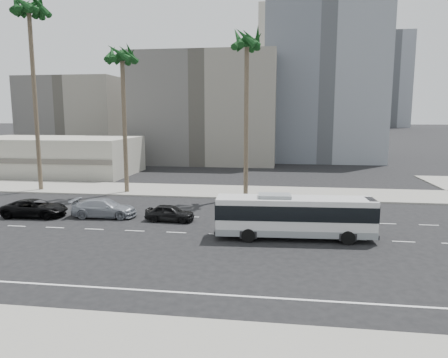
% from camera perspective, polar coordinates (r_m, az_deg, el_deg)
% --- Properties ---
extents(ground, '(700.00, 700.00, 0.00)m').
position_cam_1_polar(ground, '(28.16, 5.41, -7.85)').
color(ground, black).
rests_on(ground, ground).
extents(sidewalk_north, '(120.00, 7.00, 0.15)m').
position_cam_1_polar(sidewalk_north, '(43.22, 6.38, -1.88)').
color(sidewalk_north, gray).
rests_on(sidewalk_north, ground).
extents(commercial_low, '(22.00, 12.16, 5.00)m').
position_cam_1_polar(commercial_low, '(61.68, -22.37, 2.99)').
color(commercial_low, '#A9A596').
rests_on(commercial_low, ground).
extents(midrise_beige_west, '(24.00, 18.00, 18.00)m').
position_cam_1_polar(midrise_beige_west, '(73.16, -2.36, 9.55)').
color(midrise_beige_west, '#605D59').
rests_on(midrise_beige_west, ground).
extents(midrise_gray_center, '(20.00, 20.00, 26.00)m').
position_cam_1_polar(midrise_gray_center, '(79.41, 13.27, 12.16)').
color(midrise_gray_center, slate).
rests_on(midrise_gray_center, ground).
extents(midrise_beige_far, '(18.00, 16.00, 15.00)m').
position_cam_1_polar(midrise_beige_far, '(86.34, -19.12, 7.97)').
color(midrise_beige_far, '#605D59').
rests_on(midrise_beige_far, ground).
extents(civic_tower, '(42.00, 42.00, 129.00)m').
position_cam_1_polar(civic_tower, '(278.68, 7.59, 15.09)').
color(civic_tower, beige).
rests_on(civic_tower, ground).
extents(highrise_right, '(26.00, 26.00, 70.00)m').
position_cam_1_polar(highrise_right, '(262.06, 18.20, 14.29)').
color(highrise_right, slate).
rests_on(highrise_right, ground).
extents(highrise_far, '(22.00, 22.00, 60.00)m').
position_cam_1_polar(highrise_far, '(295.92, 22.00, 12.45)').
color(highrise_far, slate).
rests_on(highrise_far, ground).
extents(city_bus, '(10.36, 2.88, 2.94)m').
position_cam_1_polar(city_bus, '(27.55, 9.68, -4.98)').
color(city_bus, silver).
rests_on(city_bus, ground).
extents(car_a, '(1.73, 3.84, 1.28)m').
position_cam_1_polar(car_a, '(32.04, -7.47, -4.64)').
color(car_a, black).
rests_on(car_a, ground).
extents(car_b, '(2.41, 5.21, 1.48)m').
position_cam_1_polar(car_b, '(34.31, -16.16, -3.85)').
color(car_b, gray).
rests_on(car_b, ground).
extents(car_c, '(2.61, 5.14, 1.39)m').
position_cam_1_polar(car_c, '(36.38, -24.59, -3.67)').
color(car_c, black).
rests_on(car_c, ground).
extents(palm_near, '(4.76, 4.76, 16.05)m').
position_cam_1_polar(palm_near, '(40.80, 3.17, 17.95)').
color(palm_near, brown).
rests_on(palm_near, ground).
extents(palm_mid, '(4.88, 4.88, 15.08)m').
position_cam_1_polar(palm_mid, '(43.96, -13.87, 15.78)').
color(palm_mid, brown).
rests_on(palm_mid, ground).
extents(palm_far, '(5.88, 5.88, 20.16)m').
position_cam_1_polar(palm_far, '(49.10, -25.30, 20.07)').
color(palm_far, brown).
rests_on(palm_far, ground).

